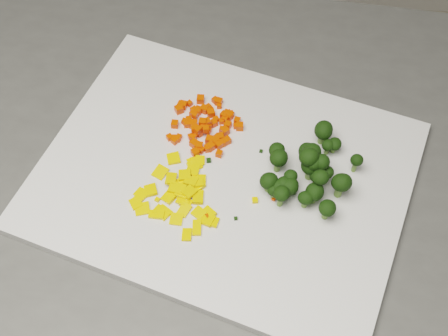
# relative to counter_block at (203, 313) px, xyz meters

# --- Properties ---
(counter_block) EXTENTS (1.08, 0.79, 0.90)m
(counter_block) POSITION_rel_counter_block_xyz_m (0.00, 0.00, 0.00)
(counter_block) COLOR #494946
(counter_block) RESTS_ON ground
(cutting_board) EXTENTS (0.52, 0.45, 0.01)m
(cutting_board) POSITION_rel_counter_block_xyz_m (0.04, 0.01, 0.46)
(cutting_board) COLOR silver
(cutting_board) RESTS_ON counter_block
(carrot_pile) EXTENTS (0.10, 0.10, 0.03)m
(carrot_pile) POSITION_rel_counter_block_xyz_m (0.01, 0.07, 0.48)
(carrot_pile) COLOR #F13002
(carrot_pile) RESTS_ON cutting_board
(pepper_pile) EXTENTS (0.11, 0.11, 0.02)m
(pepper_pile) POSITION_rel_counter_block_xyz_m (-0.01, -0.03, 0.47)
(pepper_pile) COLOR yellow
(pepper_pile) RESTS_ON cutting_board
(broccoli_pile) EXTENTS (0.12, 0.12, 0.05)m
(broccoli_pile) POSITION_rel_counter_block_xyz_m (0.15, 0.01, 0.49)
(broccoli_pile) COLOR black
(broccoli_pile) RESTS_ON cutting_board
(carrot_cube_0) EXTENTS (0.01, 0.01, 0.01)m
(carrot_cube_0) POSITION_rel_counter_block_xyz_m (-0.01, 0.09, 0.47)
(carrot_cube_0) COLOR #F13002
(carrot_cube_0) RESTS_ON carrot_pile
(carrot_cube_1) EXTENTS (0.01, 0.01, 0.01)m
(carrot_cube_1) POSITION_rel_counter_block_xyz_m (0.02, 0.05, 0.47)
(carrot_cube_1) COLOR #F13002
(carrot_cube_1) RESTS_ON carrot_pile
(carrot_cube_2) EXTENTS (0.01, 0.01, 0.01)m
(carrot_cube_2) POSITION_rel_counter_block_xyz_m (-0.01, 0.07, 0.47)
(carrot_cube_2) COLOR #F13002
(carrot_cube_2) RESTS_ON carrot_pile
(carrot_cube_3) EXTENTS (0.01, 0.01, 0.01)m
(carrot_cube_3) POSITION_rel_counter_block_xyz_m (0.04, 0.09, 0.47)
(carrot_cube_3) COLOR #F13002
(carrot_cube_3) RESTS_ON carrot_pile
(carrot_cube_4) EXTENTS (0.01, 0.01, 0.01)m
(carrot_cube_4) POSITION_rel_counter_block_xyz_m (0.02, 0.08, 0.46)
(carrot_cube_4) COLOR #F13002
(carrot_cube_4) RESTS_ON carrot_pile
(carrot_cube_5) EXTENTS (0.01, 0.01, 0.01)m
(carrot_cube_5) POSITION_rel_counter_block_xyz_m (-0.03, 0.05, 0.47)
(carrot_cube_5) COLOR #F13002
(carrot_cube_5) RESTS_ON carrot_pile
(carrot_cube_6) EXTENTS (0.01, 0.01, 0.01)m
(carrot_cube_6) POSITION_rel_counter_block_xyz_m (0.01, 0.05, 0.47)
(carrot_cube_6) COLOR #F13002
(carrot_cube_6) RESTS_ON carrot_pile
(carrot_cube_7) EXTENTS (0.01, 0.01, 0.01)m
(carrot_cube_7) POSITION_rel_counter_block_xyz_m (-0.04, 0.05, 0.47)
(carrot_cube_7) COLOR #F13002
(carrot_cube_7) RESTS_ON carrot_pile
(carrot_cube_8) EXTENTS (0.01, 0.01, 0.01)m
(carrot_cube_8) POSITION_rel_counter_block_xyz_m (-0.03, 0.05, 0.47)
(carrot_cube_8) COLOR #F13002
(carrot_cube_8) RESTS_ON carrot_pile
(carrot_cube_9) EXTENTS (0.01, 0.01, 0.01)m
(carrot_cube_9) POSITION_rel_counter_block_xyz_m (-0.01, 0.05, 0.47)
(carrot_cube_9) COLOR #F13002
(carrot_cube_9) RESTS_ON carrot_pile
(carrot_cube_10) EXTENTS (0.01, 0.01, 0.01)m
(carrot_cube_10) POSITION_rel_counter_block_xyz_m (0.01, 0.04, 0.47)
(carrot_cube_10) COLOR #F13002
(carrot_cube_10) RESTS_ON carrot_pile
(carrot_cube_11) EXTENTS (0.01, 0.01, 0.01)m
(carrot_cube_11) POSITION_rel_counter_block_xyz_m (0.01, 0.10, 0.46)
(carrot_cube_11) COLOR #F13002
(carrot_cube_11) RESTS_ON carrot_pile
(carrot_cube_12) EXTENTS (0.01, 0.01, 0.01)m
(carrot_cube_12) POSITION_rel_counter_block_xyz_m (-0.00, 0.04, 0.47)
(carrot_cube_12) COLOR #F13002
(carrot_cube_12) RESTS_ON carrot_pile
(carrot_cube_13) EXTENTS (0.01, 0.01, 0.01)m
(carrot_cube_13) POSITION_rel_counter_block_xyz_m (-0.01, 0.10, 0.47)
(carrot_cube_13) COLOR #F13002
(carrot_cube_13) RESTS_ON carrot_pile
(carrot_cube_14) EXTENTS (0.01, 0.01, 0.01)m
(carrot_cube_14) POSITION_rel_counter_block_xyz_m (0.02, 0.08, 0.47)
(carrot_cube_14) COLOR #F13002
(carrot_cube_14) RESTS_ON carrot_pile
(carrot_cube_15) EXTENTS (0.01, 0.01, 0.01)m
(carrot_cube_15) POSITION_rel_counter_block_xyz_m (-0.00, 0.06, 0.47)
(carrot_cube_15) COLOR #F13002
(carrot_cube_15) RESTS_ON carrot_pile
(carrot_cube_16) EXTENTS (0.01, 0.01, 0.01)m
(carrot_cube_16) POSITION_rel_counter_block_xyz_m (0.01, 0.12, 0.47)
(carrot_cube_16) COLOR #F13002
(carrot_cube_16) RESTS_ON carrot_pile
(carrot_cube_17) EXTENTS (0.01, 0.01, 0.01)m
(carrot_cube_17) POSITION_rel_counter_block_xyz_m (0.01, 0.09, 0.47)
(carrot_cube_17) COLOR #F13002
(carrot_cube_17) RESTS_ON carrot_pile
(carrot_cube_18) EXTENTS (0.01, 0.01, 0.01)m
(carrot_cube_18) POSITION_rel_counter_block_xyz_m (-0.01, 0.10, 0.47)
(carrot_cube_18) COLOR #F13002
(carrot_cube_18) RESTS_ON carrot_pile
(carrot_cube_19) EXTENTS (0.01, 0.01, 0.01)m
(carrot_cube_19) POSITION_rel_counter_block_xyz_m (0.03, 0.05, 0.47)
(carrot_cube_19) COLOR #F13002
(carrot_cube_19) RESTS_ON carrot_pile
(carrot_cube_20) EXTENTS (0.01, 0.01, 0.01)m
(carrot_cube_20) POSITION_rel_counter_block_xyz_m (0.02, 0.05, 0.47)
(carrot_cube_20) COLOR #F13002
(carrot_cube_20) RESTS_ON carrot_pile
(carrot_cube_21) EXTENTS (0.01, 0.01, 0.01)m
(carrot_cube_21) POSITION_rel_counter_block_xyz_m (0.05, 0.09, 0.47)
(carrot_cube_21) COLOR #F13002
(carrot_cube_21) RESTS_ON carrot_pile
(carrot_cube_22) EXTENTS (0.01, 0.01, 0.01)m
(carrot_cube_22) POSITION_rel_counter_block_xyz_m (0.03, 0.10, 0.47)
(carrot_cube_22) COLOR #F13002
(carrot_cube_22) RESTS_ON carrot_pile
(carrot_cube_23) EXTENTS (0.01, 0.01, 0.01)m
(carrot_cube_23) POSITION_rel_counter_block_xyz_m (0.00, 0.07, 0.47)
(carrot_cube_23) COLOR #F13002
(carrot_cube_23) RESTS_ON carrot_pile
(carrot_cube_24) EXTENTS (0.01, 0.01, 0.01)m
(carrot_cube_24) POSITION_rel_counter_block_xyz_m (-0.03, 0.10, 0.47)
(carrot_cube_24) COLOR #F13002
(carrot_cube_24) RESTS_ON carrot_pile
(carrot_cube_25) EXTENTS (0.01, 0.01, 0.01)m
(carrot_cube_25) POSITION_rel_counter_block_xyz_m (0.02, 0.11, 0.47)
(carrot_cube_25) COLOR #F13002
(carrot_cube_25) RESTS_ON carrot_pile
(carrot_cube_26) EXTENTS (0.01, 0.01, 0.01)m
(carrot_cube_26) POSITION_rel_counter_block_xyz_m (0.00, 0.04, 0.47)
(carrot_cube_26) COLOR #F13002
(carrot_cube_26) RESTS_ON carrot_pile
(carrot_cube_27) EXTENTS (0.01, 0.01, 0.01)m
(carrot_cube_27) POSITION_rel_counter_block_xyz_m (-0.03, 0.10, 0.47)
(carrot_cube_27) COLOR #F13002
(carrot_cube_27) RESTS_ON carrot_pile
(carrot_cube_28) EXTENTS (0.01, 0.01, 0.01)m
(carrot_cube_28) POSITION_rel_counter_block_xyz_m (0.01, 0.10, 0.46)
(carrot_cube_28) COLOR #F13002
(carrot_cube_28) RESTS_ON carrot_pile
(carrot_cube_29) EXTENTS (0.01, 0.01, 0.01)m
(carrot_cube_29) POSITION_rel_counter_block_xyz_m (0.05, 0.08, 0.47)
(carrot_cube_29) COLOR #F13002
(carrot_cube_29) RESTS_ON carrot_pile
(carrot_cube_30) EXTENTS (0.01, 0.01, 0.01)m
(carrot_cube_30) POSITION_rel_counter_block_xyz_m (-0.03, 0.05, 0.46)
(carrot_cube_30) COLOR #F13002
(carrot_cube_30) RESTS_ON carrot_pile
(carrot_cube_31) EXTENTS (0.01, 0.01, 0.01)m
(carrot_cube_31) POSITION_rel_counter_block_xyz_m (0.05, 0.08, 0.46)
(carrot_cube_31) COLOR #F13002
(carrot_cube_31) RESTS_ON carrot_pile
(carrot_cube_32) EXTENTS (0.01, 0.01, 0.01)m
(carrot_cube_32) POSITION_rel_counter_block_xyz_m (-0.03, 0.10, 0.47)
(carrot_cube_32) COLOR #F13002
(carrot_cube_32) RESTS_ON carrot_pile
(carrot_cube_33) EXTENTS (0.01, 0.01, 0.01)m
(carrot_cube_33) POSITION_rel_counter_block_xyz_m (-0.02, 0.08, 0.47)
(carrot_cube_33) COLOR #F13002
(carrot_cube_33) RESTS_ON carrot_pile
(carrot_cube_34) EXTENTS (0.01, 0.01, 0.01)m
(carrot_cube_34) POSITION_rel_counter_block_xyz_m (0.03, 0.07, 0.47)
(carrot_cube_34) COLOR #F13002
(carrot_cube_34) RESTS_ON carrot_pile
(carrot_cube_35) EXTENTS (0.01, 0.01, 0.01)m
(carrot_cube_35) POSITION_rel_counter_block_xyz_m (-0.03, 0.07, 0.47)
(carrot_cube_35) COLOR #F13002
(carrot_cube_35) RESTS_ON carrot_pile
(carrot_cube_36) EXTENTS (0.01, 0.01, 0.01)m
(carrot_cube_36) POSITION_rel_counter_block_xyz_m (0.03, 0.04, 0.47)
(carrot_cube_36) COLOR #F13002
(carrot_cube_36) RESTS_ON carrot_pile
(carrot_cube_37) EXTENTS (0.01, 0.01, 0.01)m
(carrot_cube_37) POSITION_rel_counter_block_xyz_m (-0.02, 0.11, 0.46)
(carrot_cube_37) COLOR #F13002
(carrot_cube_37) RESTS_ON carrot_pile
(carrot_cube_38) EXTENTS (0.01, 0.01, 0.01)m
(carrot_cube_38) POSITION_rel_counter_block_xyz_m (0.03, 0.03, 0.47)
(carrot_cube_38) COLOR #F13002
(carrot_cube_38) RESTS_ON carrot_pile
(carrot_cube_39) EXTENTS (0.01, 0.01, 0.01)m
(carrot_cube_39) POSITION_rel_counter_block_xyz_m (0.01, 0.07, 0.47)
(carrot_cube_39) COLOR #F13002
(carrot_cube_39) RESTS_ON carrot_pile
(carrot_cube_40) EXTENTS (0.01, 0.01, 0.01)m
(carrot_cube_40) POSITION_rel_counter_block_xyz_m (0.01, 0.06, 0.48)
(carrot_cube_40) COLOR #F13002
(carrot_cube_40) RESTS_ON carrot_pile
(carrot_cube_41) EXTENTS (0.01, 0.01, 0.01)m
(carrot_cube_41) POSITION_rel_counter_block_xyz_m (-0.01, 0.08, 0.47)
(carrot_cube_41) COLOR #F13002
(carrot_cube_41) RESTS_ON carrot_pile
(carrot_cube_42) EXTENTS (0.01, 0.01, 0.01)m
(carrot_cube_42) POSITION_rel_counter_block_xyz_m (0.01, 0.07, 0.46)
(carrot_cube_42) COLOR #F13002
(carrot_cube_42) RESTS_ON carrot_pile
(carrot_cube_43) EXTENTS (0.01, 0.01, 0.01)m
(carrot_cube_43) POSITION_rel_counter_block_xyz_m (-0.01, 0.06, 0.47)
(carrot_cube_43) COLOR #F13002
(carrot_cube_43) RESTS_ON carrot_pile
(carrot_cube_44) EXTENTS (0.01, 0.01, 0.01)m
(carrot_cube_44) POSITION_rel_counter_block_xyz_m (-0.02, 0.08, 0.47)
(carrot_cube_44) COLOR #F13002
(carrot_cube_44) RESTS_ON carrot_pile
(carrot_cube_45) EXTENTS (0.01, 0.01, 0.01)m
(carrot_cube_45) POSITION_rel_counter_block_xyz_m (-0.01, 0.10, 0.47)
(carrot_cube_45) COLOR #F13002
(carrot_cube_45) RESTS_ON carrot_pile
(carrot_cube_46) EXTENTS (0.01, 0.01, 0.01)m
(carrot_cube_46) POSITION_rel_counter_block_xyz_m (0.03, 0.09, 0.46)
(carrot_cube_46) COLOR #F13002
(carrot_cube_46) RESTS_ON carrot_pile
(carrot_cube_47) EXTENTS (0.01, 0.01, 0.01)m
(carrot_cube_47) POSITION_rel_counter_block_xyz_m (0.03, 0.09, 0.47)
(carrot_cube_47) COLOR #F13002
(carrot_cube_47) RESTS_ON carrot_pile
(carrot_cube_48) EXTENTS (0.01, 0.01, 0.01)m
(carrot_cube_48) POSITION_rel_counter_block_xyz_m (-0.01, 0.05, 0.47)
(carrot_cube_48) COLOR #F13002
(carrot_cube_48) RESTS_ON carrot_pile
(carrot_cube_49) EXTENTS (0.01, 0.01, 0.01)m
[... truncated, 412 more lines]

